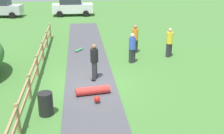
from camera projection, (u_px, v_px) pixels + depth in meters
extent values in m
plane|color=#427533|center=(90.00, 84.00, 13.72)|extent=(60.00, 60.00, 0.00)
cube|color=#47474C|center=(90.00, 84.00, 13.72)|extent=(2.40, 28.00, 0.02)
cube|color=#997A51|center=(18.00, 118.00, 9.65)|extent=(0.12, 0.12, 1.10)
cube|color=#997A51|center=(29.00, 87.00, 12.05)|extent=(0.12, 0.12, 1.10)
cube|color=#997A51|center=(37.00, 66.00, 14.44)|extent=(0.12, 0.12, 1.10)
cube|color=#997A51|center=(43.00, 51.00, 16.84)|extent=(0.12, 0.12, 1.10)
cube|color=#997A51|center=(47.00, 40.00, 19.23)|extent=(0.12, 0.12, 1.10)
cube|color=#997A51|center=(50.00, 31.00, 21.62)|extent=(0.12, 0.12, 1.10)
cube|color=#997A51|center=(34.00, 76.00, 13.26)|extent=(0.08, 18.00, 0.09)
cube|color=#997A51|center=(33.00, 67.00, 13.11)|extent=(0.08, 18.00, 0.09)
cylinder|color=black|center=(46.00, 104.00, 10.84)|extent=(0.56, 0.56, 0.90)
cube|color=black|center=(95.00, 77.00, 14.27)|extent=(0.41, 0.82, 0.02)
cylinder|color=silver|center=(94.00, 76.00, 14.55)|extent=(0.05, 0.07, 0.06)
cylinder|color=silver|center=(97.00, 76.00, 14.53)|extent=(0.05, 0.07, 0.06)
cylinder|color=silver|center=(92.00, 80.00, 14.03)|extent=(0.05, 0.07, 0.06)
cylinder|color=silver|center=(95.00, 80.00, 14.01)|extent=(0.05, 0.07, 0.06)
cube|color=#2D2D33|center=(95.00, 69.00, 14.13)|extent=(0.28, 0.36, 0.78)
cylinder|color=black|center=(94.00, 55.00, 13.87)|extent=(0.47, 0.47, 0.65)
sphere|color=brown|center=(94.00, 47.00, 13.72)|extent=(0.24, 0.24, 0.24)
cylinder|color=red|center=(93.00, 90.00, 12.54)|extent=(1.53, 0.57, 0.36)
sphere|color=red|center=(97.00, 99.00, 11.76)|extent=(0.26, 0.26, 0.26)
cube|color=#338C4C|center=(79.00, 50.00, 18.62)|extent=(0.59, 0.78, 0.02)
cylinder|color=silver|center=(78.00, 52.00, 18.37)|extent=(0.06, 0.07, 0.06)
cylinder|color=silver|center=(76.00, 51.00, 18.43)|extent=(0.06, 0.07, 0.06)
cylinder|color=silver|center=(82.00, 49.00, 18.85)|extent=(0.06, 0.07, 0.06)
cylinder|color=silver|center=(80.00, 49.00, 18.91)|extent=(0.06, 0.07, 0.06)
cube|color=#2D2D33|center=(135.00, 46.00, 18.17)|extent=(0.38, 0.35, 0.84)
cylinder|color=orange|center=(135.00, 34.00, 17.90)|extent=(0.53, 0.53, 0.70)
sphere|color=#9E704C|center=(135.00, 27.00, 17.73)|extent=(0.25, 0.25, 0.25)
cube|color=#2D2D33|center=(169.00, 50.00, 17.42)|extent=(0.38, 0.34, 0.83)
cylinder|color=yellow|center=(170.00, 38.00, 17.16)|extent=(0.53, 0.53, 0.70)
sphere|color=tan|center=(170.00, 30.00, 16.99)|extent=(0.25, 0.25, 0.25)
cube|color=#2D2D33|center=(132.00, 56.00, 16.43)|extent=(0.38, 0.33, 0.81)
cylinder|color=blue|center=(132.00, 43.00, 16.17)|extent=(0.52, 0.52, 0.67)
sphere|color=beige|center=(133.00, 35.00, 16.01)|extent=(0.24, 0.24, 0.24)
cube|color=silver|center=(73.00, 8.00, 30.41)|extent=(4.20, 1.71, 0.90)
cube|color=#2D333D|center=(70.00, 0.00, 30.11)|extent=(2.20, 1.56, 0.70)
cylinder|color=black|center=(85.00, 11.00, 31.54)|extent=(0.64, 0.24, 0.64)
cylinder|color=black|center=(86.00, 14.00, 29.90)|extent=(0.64, 0.24, 0.64)
cylinder|color=black|center=(60.00, 11.00, 31.24)|extent=(0.64, 0.24, 0.64)
cylinder|color=black|center=(60.00, 14.00, 29.60)|extent=(0.64, 0.24, 0.64)
cube|color=#B7B7BC|center=(1.00, 9.00, 29.61)|extent=(4.35, 2.13, 0.90)
cylinder|color=black|center=(17.00, 12.00, 30.61)|extent=(0.66, 0.31, 0.64)
cylinder|color=black|center=(12.00, 15.00, 28.96)|extent=(0.66, 0.31, 0.64)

